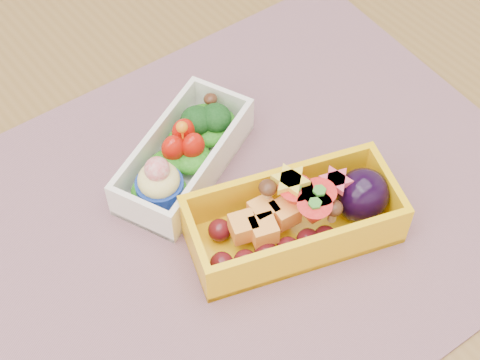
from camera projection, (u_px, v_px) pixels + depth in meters
table at (253, 241)px, 0.78m from camera, size 1.20×0.80×0.75m
placemat at (237, 212)px, 0.68m from camera, size 0.58×0.46×0.00m
bento_white at (184, 156)px, 0.70m from camera, size 0.17×0.13×0.07m
bento_yellow at (298, 217)px, 0.65m from camera, size 0.20×0.14×0.06m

